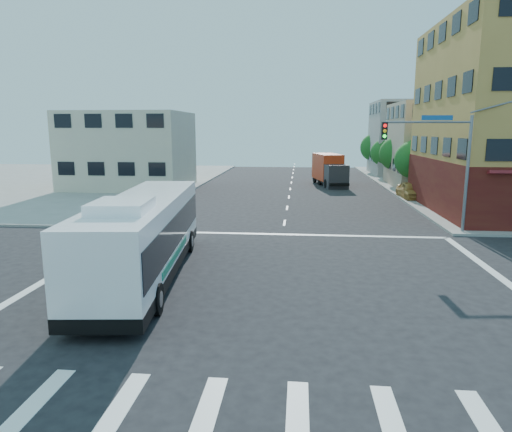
# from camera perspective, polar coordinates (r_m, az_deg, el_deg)

# --- Properties ---
(ground) EXTENTS (120.00, 120.00, 0.00)m
(ground) POSITION_cam_1_polar(r_m,az_deg,el_deg) (18.24, 2.19, -9.03)
(ground) COLOR black
(ground) RESTS_ON ground
(sidewalk_nw) EXTENTS (50.00, 50.00, 0.15)m
(sidewalk_nw) POSITION_cam_1_polar(r_m,az_deg,el_deg) (63.62, -29.05, 3.88)
(sidewalk_nw) COLOR gray
(sidewalk_nw) RESTS_ON ground
(building_east_near) EXTENTS (12.06, 10.06, 9.00)m
(building_east_near) POSITION_cam_1_polar(r_m,az_deg,el_deg) (53.60, 23.11, 8.10)
(building_east_near) COLOR tan
(building_east_near) RESTS_ON ground
(building_east_far) EXTENTS (12.06, 10.06, 10.00)m
(building_east_far) POSITION_cam_1_polar(r_m,az_deg,el_deg) (67.07, 19.55, 9.12)
(building_east_far) COLOR #A0A09B
(building_east_far) RESTS_ON ground
(building_west) EXTENTS (12.06, 10.06, 8.00)m
(building_west) POSITION_cam_1_polar(r_m,az_deg,el_deg) (50.47, -15.55, 7.88)
(building_west) COLOR beige
(building_west) RESTS_ON ground
(signal_mast_ne) EXTENTS (7.91, 1.13, 8.07)m
(signal_mast_ne) POSITION_cam_1_polar(r_m,az_deg,el_deg) (28.95, 21.97, 7.61)
(signal_mast_ne) COLOR slate
(signal_mast_ne) RESTS_ON ground
(street_tree_a) EXTENTS (3.60, 3.60, 5.53)m
(street_tree_a) POSITION_cam_1_polar(r_m,az_deg,el_deg) (46.44, 19.24, 6.95)
(street_tree_a) COLOR #3A2515
(street_tree_a) RESTS_ON ground
(street_tree_b) EXTENTS (3.80, 3.80, 5.79)m
(street_tree_b) POSITION_cam_1_polar(r_m,az_deg,el_deg) (54.23, 17.27, 7.69)
(street_tree_b) COLOR #3A2515
(street_tree_b) RESTS_ON ground
(street_tree_c) EXTENTS (3.40, 3.40, 5.29)m
(street_tree_c) POSITION_cam_1_polar(r_m,az_deg,el_deg) (62.09, 15.77, 7.82)
(street_tree_c) COLOR #3A2515
(street_tree_c) RESTS_ON ground
(street_tree_d) EXTENTS (4.00, 4.00, 6.03)m
(street_tree_d) POSITION_cam_1_polar(r_m,az_deg,el_deg) (69.96, 14.63, 8.50)
(street_tree_d) COLOR #3A2515
(street_tree_d) RESTS_ON ground
(transit_bus) EXTENTS (4.01, 12.95, 3.77)m
(transit_bus) POSITION_cam_1_polar(r_m,az_deg,el_deg) (19.65, -13.72, -2.28)
(transit_bus) COLOR black
(transit_bus) RESTS_ON ground
(box_truck) EXTENTS (3.76, 8.03, 3.48)m
(box_truck) POSITION_cam_1_polar(r_m,az_deg,el_deg) (52.11, 9.17, 5.65)
(box_truck) COLOR #2B2A2F
(box_truck) RESTS_ON ground
(parked_car) EXTENTS (2.04, 4.61, 1.54)m
(parked_car) POSITION_cam_1_polar(r_m,az_deg,el_deg) (43.54, 18.76, 3.03)
(parked_car) COLOR #C28C3E
(parked_car) RESTS_ON ground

